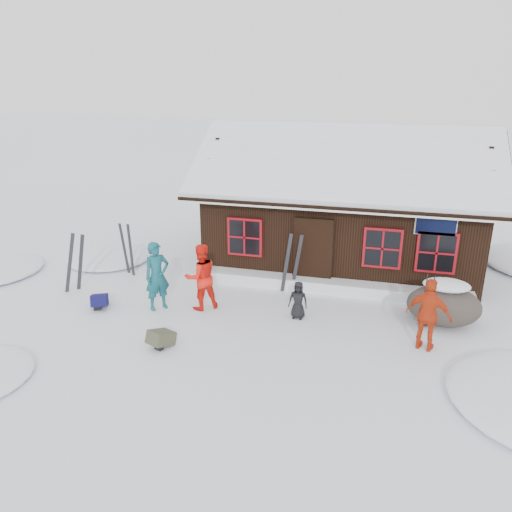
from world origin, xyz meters
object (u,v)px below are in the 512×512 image
Objects in this scene: skier_orange_left at (201,277)px; boulder at (444,304)px; skier_orange_right at (428,315)px; ski_pair_left at (75,263)px; backpack_blue at (100,303)px; ski_poles at (426,302)px; backpack_olive at (161,341)px; skier_crouched at (298,300)px; skier_teal at (157,276)px.

skier_orange_left is 1.01× the size of boulder.
ski_pair_left reaches higher than skier_orange_right.
ski_pair_left is 1.65m from backpack_blue.
ski_pair_left is 9.43m from ski_poles.
skier_orange_left is 3.19× the size of backpack_olive.
ski_pair_left is (-6.37, 0.10, 0.34)m from skier_crouched.
skier_orange_right is at bearing -26.76° from backpack_blue.
ski_pair_left is at bearing 117.92° from backpack_blue.
ski_poles is at bearing -21.07° from ski_pair_left.
ski_poles is (9.43, 0.19, -0.16)m from ski_pair_left.
ski_poles is at bearing -42.01° from skier_teal.
skier_orange_left reaches higher than skier_orange_right.
ski_poles is 2.61× the size of backpack_blue.
ski_pair_left reaches higher than backpack_blue.
backpack_olive is (-2.71, -2.21, -0.34)m from skier_crouched.
skier_orange_left is 2.25m from backpack_olive.
skier_orange_right is 8.20m from backpack_blue.
skier_teal is at bearing 138.29° from backpack_olive.
backpack_blue is (-8.17, 0.01, -0.69)m from skier_orange_right.
ski_poles is at bearing -19.35° from backpack_blue.
ski_pair_left is (-2.75, 0.49, -0.08)m from skier_teal.
skier_orange_right is at bearing 134.22° from skier_orange_left.
skier_teal reaches higher than skier_orange_left.
backpack_olive is at bearing 31.84° from skier_orange_right.
skier_orange_right is at bearing -91.61° from ski_poles.
skier_crouched is 6.38m from ski_pair_left.
backpack_olive is (2.43, -1.43, 0.00)m from backpack_blue.
skier_crouched is at bearing -23.09° from ski_pair_left.
skier_orange_right is 1.08m from ski_poles.
skier_teal reaches higher than boulder.
skier_teal is 6.72m from ski_poles.
skier_teal is at bearing -23.06° from skier_orange_left.
skier_orange_left reaches higher than ski_pair_left.
ski_poles is (5.60, 0.37, -0.22)m from skier_orange_left.
skier_crouched is (3.62, 0.39, -0.42)m from skier_teal.
skier_crouched is at bearing -41.63° from skier_teal.
skier_teal is 2.17m from backpack_olive.
skier_orange_left is 1.05× the size of skier_orange_right.
backpack_blue is at bearing -170.94° from boulder.
skier_crouched is 0.56× the size of ski_pair_left.
ski_pair_left is at bearing 169.44° from backpack_olive.
ski_poles is (0.03, 1.07, -0.17)m from skier_orange_right.
boulder is 0.57m from ski_poles.
skier_orange_left is 5.61m from skier_orange_right.
ski_poles is 2.56× the size of backpack_olive.
boulder is (6.04, 0.69, -0.36)m from skier_orange_left.
skier_orange_right is 0.95× the size of boulder.
skier_orange_left is at bearing -176.18° from ski_poles.
skier_teal reaches higher than ski_pair_left.
skier_crouched is 0.56× the size of boulder.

